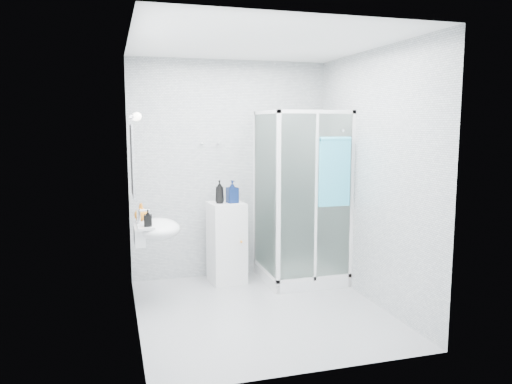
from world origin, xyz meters
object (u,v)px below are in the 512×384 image
object	(u,v)px
shampoo_bottle_a	(220,192)
soap_dispenser_orange	(141,212)
storage_cabinet	(227,243)
shampoo_bottle_b	(232,192)
hand_towel	(335,170)
shower_enclosure	(297,245)
soap_dispenser_black	(148,218)
wall_basin	(155,229)

from	to	relation	value
shampoo_bottle_a	soap_dispenser_orange	distance (m)	0.99
storage_cabinet	shampoo_bottle_b	xyz separation A→B (m)	(0.07, -0.03, 0.60)
shampoo_bottle_a	hand_towel	bearing A→B (deg)	-28.45
shower_enclosure	hand_towel	distance (m)	1.03
soap_dispenser_orange	storage_cabinet	bearing A→B (deg)	21.40
hand_towel	shampoo_bottle_b	xyz separation A→B (m)	(-1.00, 0.61, -0.28)
shower_enclosure	soap_dispenser_orange	world-z (taller)	shower_enclosure
soap_dispenser_orange	soap_dispenser_black	size ratio (longest dim) A/B	1.08
wall_basin	shampoo_bottle_b	size ratio (longest dim) A/B	2.13
storage_cabinet	shampoo_bottle_a	xyz separation A→B (m)	(-0.08, -0.02, 0.61)
storage_cabinet	soap_dispenser_orange	distance (m)	1.17
wall_basin	soap_dispenser_orange	bearing A→B (deg)	126.20
wall_basin	soap_dispenser_black	bearing A→B (deg)	-115.58
shampoo_bottle_b	soap_dispenser_black	distance (m)	1.22
storage_cabinet	shampoo_bottle_b	bearing A→B (deg)	-26.79
wall_basin	shampoo_bottle_b	bearing A→B (deg)	29.42
shower_enclosure	soap_dispenser_orange	size ratio (longest dim) A/B	11.12
shower_enclosure	storage_cabinet	world-z (taller)	shower_enclosure
shampoo_bottle_b	soap_dispenser_black	bearing A→B (deg)	-145.96
hand_towel	soap_dispenser_black	size ratio (longest dim) A/B	4.52
shampoo_bottle_a	soap_dispenser_black	world-z (taller)	shampoo_bottle_a
wall_basin	shampoo_bottle_a	xyz separation A→B (m)	(0.79, 0.53, 0.28)
soap_dispenser_orange	shampoo_bottle_a	bearing A→B (deg)	22.24
wall_basin	soap_dispenser_black	xyz separation A→B (m)	(-0.07, -0.15, 0.15)
shower_enclosure	soap_dispenser_black	distance (m)	1.86
wall_basin	shampoo_bottle_b	world-z (taller)	shampoo_bottle_b
wall_basin	hand_towel	world-z (taller)	hand_towel
shampoo_bottle_a	soap_dispenser_orange	size ratio (longest dim) A/B	1.48
wall_basin	soap_dispenser_black	size ratio (longest dim) A/B	3.35
wall_basin	shower_enclosure	bearing A→B (deg)	10.81
shower_enclosure	shampoo_bottle_b	world-z (taller)	shower_enclosure
soap_dispenser_black	storage_cabinet	bearing A→B (deg)	36.84
storage_cabinet	hand_towel	distance (m)	1.52
shower_enclosure	shampoo_bottle_b	xyz separation A→B (m)	(-0.72, 0.21, 0.63)
shower_enclosure	soap_dispenser_black	size ratio (longest dim) A/B	11.97
hand_towel	shampoo_bottle_a	world-z (taller)	hand_towel
wall_basin	hand_towel	distance (m)	2.01
storage_cabinet	soap_dispenser_orange	world-z (taller)	soap_dispenser_orange
storage_cabinet	soap_dispenser_orange	bearing A→B (deg)	-164.12
storage_cabinet	shampoo_bottle_a	bearing A→B (deg)	-173.96
shower_enclosure	storage_cabinet	size ratio (longest dim) A/B	2.12
soap_dispenser_orange	soap_dispenser_black	bearing A→B (deg)	-81.64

